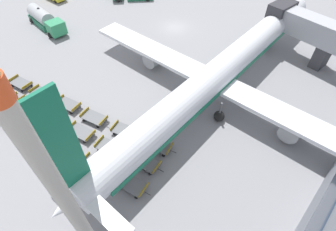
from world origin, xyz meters
TOP-DOWN VIEW (x-y plane):
  - ground_plane at (0.00, 0.00)m, footprint 500.00×500.00m
  - airplane at (15.22, -9.08)m, footprint 38.82×46.52m
  - fuel_tanker_primary at (-16.56, -14.79)m, footprint 9.67×3.65m
  - baggage_dolly_row_near_col_b at (0.48, -29.19)m, footprint 3.69×2.26m
  - baggage_dolly_row_near_col_c at (4.68, -28.14)m, footprint 3.69×2.22m
  - baggage_dolly_row_near_col_d at (8.81, -27.11)m, footprint 3.69×2.13m
  - baggage_dolly_row_near_col_e at (12.84, -26.21)m, footprint 3.69×2.18m
  - baggage_dolly_row_near_col_f at (16.94, -25.16)m, footprint 3.69×2.19m
  - baggage_dolly_row_mid_a_col_a at (-4.04, -27.61)m, footprint 3.69×2.31m
  - baggage_dolly_row_mid_a_col_b at (-0.06, -26.59)m, footprint 3.69×2.14m
  - baggage_dolly_row_mid_a_col_c at (3.98, -25.59)m, footprint 3.69×2.16m
  - baggage_dolly_row_mid_a_col_d at (8.18, -24.69)m, footprint 3.69×2.24m
  - baggage_dolly_row_mid_a_col_e at (12.15, -23.84)m, footprint 3.69×2.29m
  - baggage_dolly_row_mid_a_col_f at (16.13, -22.59)m, footprint 3.69×2.17m
  - baggage_dolly_row_mid_b_col_a at (-4.59, -25.24)m, footprint 3.69×2.14m
  - baggage_dolly_row_mid_b_col_b at (-0.69, -24.38)m, footprint 3.69×2.13m
  - baggage_dolly_row_mid_b_col_c at (3.38, -23.22)m, footprint 3.69×2.22m
  - baggage_dolly_row_mid_b_col_d at (7.48, -22.41)m, footprint 3.69×2.26m
  - baggage_dolly_row_mid_b_col_e at (11.63, -21.29)m, footprint 3.68×2.37m
  - baggage_dolly_row_mid_b_col_f at (15.60, -20.26)m, footprint 3.68×2.38m
  - apron_light_mast at (22.62, -31.09)m, footprint 2.00×0.70m

SIDE VIEW (x-z plane):
  - ground_plane at x=0.00m, z-range 0.00..0.00m
  - baggage_dolly_row_near_col_b at x=0.48m, z-range 0.02..0.94m
  - baggage_dolly_row_near_col_c at x=4.68m, z-range 0.02..0.94m
  - baggage_dolly_row_near_col_d at x=8.81m, z-range 0.02..0.94m
  - baggage_dolly_row_near_col_e at x=12.84m, z-range 0.02..0.94m
  - baggage_dolly_row_near_col_f at x=16.94m, z-range 0.02..0.94m
  - baggage_dolly_row_mid_a_col_a at x=-4.04m, z-range 0.02..0.94m
  - baggage_dolly_row_mid_a_col_b at x=-0.06m, z-range 0.02..0.94m
  - baggage_dolly_row_mid_a_col_c at x=3.98m, z-range 0.02..0.94m
  - baggage_dolly_row_mid_a_col_d at x=8.18m, z-range 0.02..0.94m
  - baggage_dolly_row_mid_a_col_e at x=12.15m, z-range 0.02..0.94m
  - baggage_dolly_row_mid_a_col_f at x=16.13m, z-range 0.02..0.94m
  - baggage_dolly_row_mid_b_col_a at x=-4.59m, z-range 0.02..0.94m
  - baggage_dolly_row_mid_b_col_b at x=-0.69m, z-range 0.02..0.94m
  - baggage_dolly_row_mid_b_col_c at x=3.38m, z-range 0.02..0.94m
  - baggage_dolly_row_mid_b_col_d at x=7.48m, z-range 0.02..0.94m
  - baggage_dolly_row_mid_b_col_e at x=11.63m, z-range 0.02..0.94m
  - baggage_dolly_row_mid_b_col_f at x=15.60m, z-range 0.02..0.94m
  - fuel_tanker_primary at x=-16.56m, z-range -0.25..2.74m
  - airplane at x=15.22m, z-range -3.53..10.37m
  - apron_light_mast at x=22.62m, z-range 1.88..26.61m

